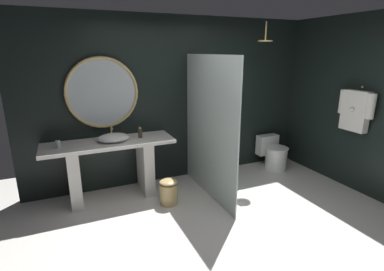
% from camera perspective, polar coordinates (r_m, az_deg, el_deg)
% --- Properties ---
extents(ground_plane, '(5.76, 5.76, 0.00)m').
position_cam_1_polar(ground_plane, '(3.68, 8.47, -18.40)').
color(ground_plane, silver).
extents(back_wall_panel, '(4.80, 0.10, 2.60)m').
position_cam_1_polar(back_wall_panel, '(4.81, -2.95, 6.79)').
color(back_wall_panel, black).
rests_on(back_wall_panel, ground_plane).
extents(side_wall_right, '(0.10, 2.47, 2.60)m').
position_cam_1_polar(side_wall_right, '(5.26, 26.86, 5.89)').
color(side_wall_right, black).
rests_on(side_wall_right, ground_plane).
extents(vanity_counter, '(1.79, 0.59, 0.85)m').
position_cam_1_polar(vanity_counter, '(4.39, -15.42, -5.18)').
color(vanity_counter, silver).
rests_on(vanity_counter, ground_plane).
extents(vessel_sink, '(0.44, 0.36, 0.18)m').
position_cam_1_polar(vessel_sink, '(4.27, -14.94, -0.39)').
color(vessel_sink, white).
rests_on(vessel_sink, vanity_counter).
extents(tumbler_cup, '(0.06, 0.06, 0.10)m').
position_cam_1_polar(tumbler_cup, '(4.22, -24.46, -1.54)').
color(tumbler_cup, silver).
rests_on(tumbler_cup, vanity_counter).
extents(soap_dispenser, '(0.06, 0.06, 0.16)m').
position_cam_1_polar(soap_dispenser, '(4.35, -10.00, 0.49)').
color(soap_dispenser, '#3D3323').
rests_on(soap_dispenser, vanity_counter).
extents(round_wall_mirror, '(1.02, 0.04, 1.02)m').
position_cam_1_polar(round_wall_mirror, '(4.42, -16.90, 7.86)').
color(round_wall_mirror, tan).
extents(shower_glass_panel, '(0.02, 1.57, 2.03)m').
position_cam_1_polar(shower_glass_panel, '(4.19, 3.34, 1.38)').
color(shower_glass_panel, silver).
rests_on(shower_glass_panel, ground_plane).
extents(rain_shower_head, '(0.22, 0.22, 0.29)m').
position_cam_1_polar(rain_shower_head, '(4.91, 13.99, 17.54)').
color(rain_shower_head, tan).
extents(hanging_bathrobe, '(0.20, 0.56, 0.66)m').
position_cam_1_polar(hanging_bathrobe, '(4.93, 29.05, 4.48)').
color(hanging_bathrobe, tan).
extents(toilet, '(0.40, 0.59, 0.57)m').
position_cam_1_polar(toilet, '(5.59, 15.46, -3.45)').
color(toilet, white).
rests_on(toilet, ground_plane).
extents(waste_bin, '(0.25, 0.25, 0.37)m').
position_cam_1_polar(waste_bin, '(4.19, -4.56, -10.71)').
color(waste_bin, tan).
rests_on(waste_bin, ground_plane).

